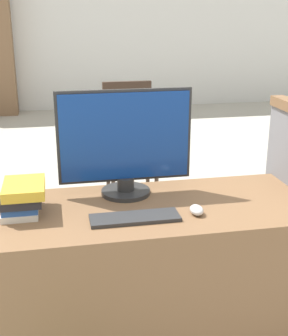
{
  "coord_description": "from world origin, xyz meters",
  "views": [
    {
      "loc": [
        -0.41,
        -1.58,
        1.59
      ],
      "look_at": [
        -0.05,
        0.28,
        0.95
      ],
      "focal_mm": 50.0,
      "sensor_mm": 36.0,
      "label": 1
    }
  ],
  "objects_px": {
    "keyboard": "(135,218)",
    "monitor": "(125,144)",
    "far_chair": "(129,133)",
    "mouse": "(197,210)",
    "book_stack": "(22,197)"
  },
  "relations": [
    {
      "from": "keyboard",
      "to": "mouse",
      "type": "distance_m",
      "value": 0.27
    },
    {
      "from": "keyboard",
      "to": "mouse",
      "type": "relative_size",
      "value": 4.44
    },
    {
      "from": "monitor",
      "to": "book_stack",
      "type": "distance_m",
      "value": 0.52
    },
    {
      "from": "keyboard",
      "to": "monitor",
      "type": "bearing_deg",
      "value": 88.37
    },
    {
      "from": "monitor",
      "to": "mouse",
      "type": "relative_size",
      "value": 7.36
    },
    {
      "from": "monitor",
      "to": "keyboard",
      "type": "height_order",
      "value": "monitor"
    },
    {
      "from": "mouse",
      "to": "far_chair",
      "type": "bearing_deg",
      "value": 87.99
    },
    {
      "from": "monitor",
      "to": "keyboard",
      "type": "relative_size",
      "value": 1.66
    },
    {
      "from": "book_stack",
      "to": "far_chair",
      "type": "relative_size",
      "value": 0.24
    },
    {
      "from": "mouse",
      "to": "book_stack",
      "type": "distance_m",
      "value": 0.75
    },
    {
      "from": "far_chair",
      "to": "monitor",
      "type": "bearing_deg",
      "value": -137.59
    },
    {
      "from": "keyboard",
      "to": "book_stack",
      "type": "xyz_separation_m",
      "value": [
        -0.46,
        0.16,
        0.07
      ]
    },
    {
      "from": "monitor",
      "to": "far_chair",
      "type": "height_order",
      "value": "monitor"
    },
    {
      "from": "keyboard",
      "to": "far_chair",
      "type": "distance_m",
      "value": 2.29
    },
    {
      "from": "mouse",
      "to": "far_chair",
      "type": "distance_m",
      "value": 2.26
    }
  ]
}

